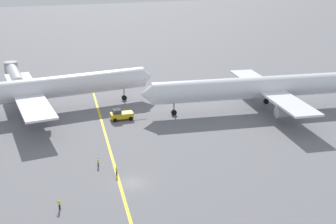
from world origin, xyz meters
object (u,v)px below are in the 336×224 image
object	(u,v)px
jet_bridge	(14,73)
airliner_at_gate_left	(36,89)
airliner_being_pushed	(261,88)
ground_crew_ramp_agent_by_cones	(117,171)
pushback_tug	(121,115)
ground_crew_marshaller_foreground	(98,162)
ground_crew_wing_walker_right	(59,204)

from	to	relation	value
jet_bridge	airliner_at_gate_left	bearing A→B (deg)	-79.16
airliner_at_gate_left	airliner_being_pushed	world-z (taller)	airliner_being_pushed
airliner_being_pushed	ground_crew_ramp_agent_by_cones	xyz separation A→B (m)	(-41.32, -21.13, -4.60)
pushback_tug	jet_bridge	distance (m)	40.78
airliner_being_pushed	ground_crew_marshaller_foreground	xyz separation A→B (m)	(-43.52, -16.64, -4.65)
airliner_being_pushed	ground_crew_wing_walker_right	distance (m)	59.22
pushback_tug	jet_bridge	world-z (taller)	jet_bridge
ground_crew_wing_walker_right	airliner_at_gate_left	bearing A→B (deg)	88.71
ground_crew_ramp_agent_by_cones	ground_crew_marshaller_foreground	distance (m)	5.00
pushback_tug	ground_crew_ramp_agent_by_cones	world-z (taller)	pushback_tug
airliner_being_pushed	ground_crew_wing_walker_right	xyz separation A→B (m)	(-51.76, -28.42, -4.55)
ground_crew_ramp_agent_by_cones	ground_crew_wing_walker_right	bearing A→B (deg)	-145.05
ground_crew_ramp_agent_by_cones	jet_bridge	distance (m)	62.16
pushback_tug	airliner_being_pushed	bearing A→B (deg)	-8.26
airliner_at_gate_left	ground_crew_marshaller_foreground	bearing A→B (deg)	-77.88
airliner_at_gate_left	ground_crew_marshaller_foreground	xyz separation A→B (m)	(7.22, -33.62, -4.81)
airliner_being_pushed	ground_crew_ramp_agent_by_cones	distance (m)	46.64
airliner_at_gate_left	ground_crew_marshaller_foreground	world-z (taller)	airliner_at_gate_left
ground_crew_ramp_agent_by_cones	jet_bridge	bearing A→B (deg)	102.76
pushback_tug	airliner_at_gate_left	bearing A→B (deg)	144.83
airliner_being_pushed	ground_crew_ramp_agent_by_cones	world-z (taller)	airliner_being_pushed
airliner_being_pushed	ground_crew_marshaller_foreground	world-z (taller)	airliner_being_pushed
ground_crew_marshaller_foreground	ground_crew_ramp_agent_by_cones	bearing A→B (deg)	-63.96
airliner_being_pushed	ground_crew_marshaller_foreground	size ratio (longest dim) A/B	37.41
ground_crew_wing_walker_right	jet_bridge	world-z (taller)	jet_bridge
pushback_tug	ground_crew_wing_walker_right	bearing A→B (deg)	-118.66
airliner_being_pushed	jet_bridge	bearing A→B (deg)	144.41
airliner_at_gate_left	ground_crew_ramp_agent_by_cones	world-z (taller)	airliner_at_gate_left
airliner_at_gate_left	ground_crew_ramp_agent_by_cones	distance (m)	39.54
airliner_at_gate_left	airliner_being_pushed	bearing A→B (deg)	-18.50
ground_crew_wing_walker_right	jet_bridge	distance (m)	67.99
ground_crew_ramp_agent_by_cones	airliner_being_pushed	bearing A→B (deg)	27.09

